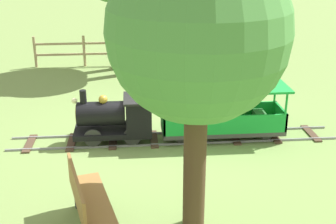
{
  "coord_description": "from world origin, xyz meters",
  "views": [
    {
      "loc": [
        -7.41,
        0.62,
        3.48
      ],
      "look_at": [
        0.0,
        -0.02,
        0.55
      ],
      "focal_mm": 46.86,
      "sensor_mm": 36.0,
      "label": 1
    }
  ],
  "objects_px": {
    "oak_tree_near": "(198,34)",
    "passenger_car": "(222,117)",
    "conductor_person": "(132,78)",
    "park_bench": "(88,202)",
    "locomotive": "(118,117)"
  },
  "relations": [
    {
      "from": "park_bench",
      "to": "conductor_person",
      "type": "bearing_deg",
      "value": -9.7
    },
    {
      "from": "locomotive",
      "to": "oak_tree_near",
      "type": "relative_size",
      "value": 0.4
    },
    {
      "from": "passenger_car",
      "to": "oak_tree_near",
      "type": "height_order",
      "value": "oak_tree_near"
    },
    {
      "from": "passenger_car",
      "to": "conductor_person",
      "type": "height_order",
      "value": "conductor_person"
    },
    {
      "from": "locomotive",
      "to": "park_bench",
      "type": "height_order",
      "value": "locomotive"
    },
    {
      "from": "locomotive",
      "to": "park_bench",
      "type": "xyz_separation_m",
      "value": [
        -2.65,
        0.32,
        -0.07
      ]
    },
    {
      "from": "locomotive",
      "to": "conductor_person",
      "type": "xyz_separation_m",
      "value": [
        0.82,
        -0.28,
        0.47
      ]
    },
    {
      "from": "conductor_person",
      "to": "park_bench",
      "type": "xyz_separation_m",
      "value": [
        -3.47,
        0.59,
        -0.54
      ]
    },
    {
      "from": "passenger_car",
      "to": "park_bench",
      "type": "height_order",
      "value": "passenger_car"
    },
    {
      "from": "locomotive",
      "to": "park_bench",
      "type": "distance_m",
      "value": 2.67
    },
    {
      "from": "oak_tree_near",
      "to": "passenger_car",
      "type": "bearing_deg",
      "value": -18.92
    },
    {
      "from": "park_bench",
      "to": "locomotive",
      "type": "bearing_deg",
      "value": -6.82
    },
    {
      "from": "passenger_car",
      "to": "park_bench",
      "type": "xyz_separation_m",
      "value": [
        -2.65,
        2.25,
        -0.01
      ]
    },
    {
      "from": "conductor_person",
      "to": "park_bench",
      "type": "bearing_deg",
      "value": 170.3
    },
    {
      "from": "passenger_car",
      "to": "conductor_person",
      "type": "xyz_separation_m",
      "value": [
        0.82,
        1.65,
        0.53
      ]
    }
  ]
}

